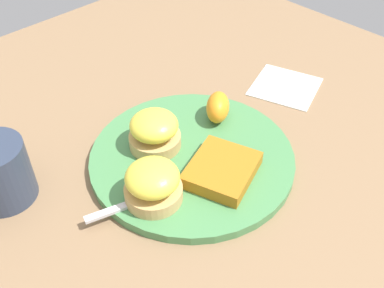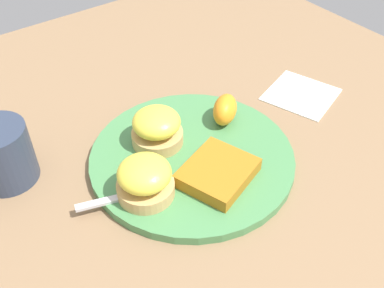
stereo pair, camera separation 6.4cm
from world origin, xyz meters
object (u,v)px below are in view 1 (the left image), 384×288
hashbrown_patty (223,169)px  fork (182,185)px  orange_wedge (218,107)px  sandwich_benedict_left (154,131)px  sandwich_benedict_right (153,183)px

hashbrown_patty → fork: 0.06m
orange_wedge → fork: (0.14, 0.07, -0.02)m
hashbrown_patty → orange_wedge: size_ratio=1.62×
sandwich_benedict_left → orange_wedge: (-0.11, 0.02, -0.01)m
sandwich_benedict_right → orange_wedge: size_ratio=1.28×
orange_wedge → fork: orange_wedge is taller
sandwich_benedict_left → fork: (0.03, 0.09, -0.03)m
hashbrown_patty → fork: bearing=-21.5°
sandwich_benedict_left → orange_wedge: size_ratio=1.28×
sandwich_benedict_left → hashbrown_patty: 0.12m
sandwich_benedict_left → hashbrown_patty: sandwich_benedict_left is taller
hashbrown_patty → orange_wedge: bearing=-133.2°
sandwich_benedict_left → sandwich_benedict_right: 0.10m
sandwich_benedict_left → hashbrown_patty: bearing=104.2°
sandwich_benedict_left → sandwich_benedict_right: (0.07, 0.08, 0.00)m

